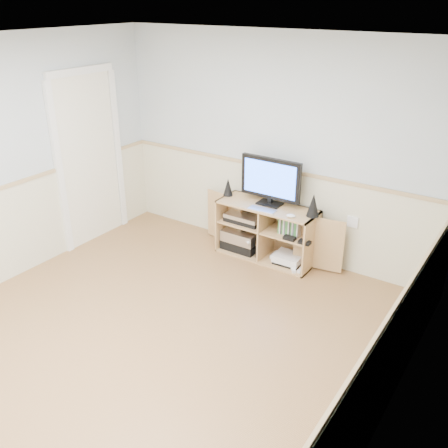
{
  "coord_description": "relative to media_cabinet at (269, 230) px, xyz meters",
  "views": [
    {
      "loc": [
        2.55,
        -2.57,
        2.82
      ],
      "look_at": [
        0.03,
        1.2,
        0.72
      ],
      "focal_mm": 40.0,
      "sensor_mm": 36.0,
      "label": 1
    }
  ],
  "objects": [
    {
      "name": "av_components",
      "position": [
        -0.31,
        -0.05,
        -0.11
      ],
      "size": [
        0.52,
        0.32,
        0.47
      ],
      "color": "black",
      "rests_on": "media_cabinet"
    },
    {
      "name": "wall_outlet",
      "position": [
        0.92,
        0.17,
        0.27
      ],
      "size": [
        0.12,
        0.03,
        0.12
      ],
      "primitive_type": "cube",
      "color": "white",
      "rests_on": "wall_back"
    },
    {
      "name": "mouse",
      "position": [
        0.36,
        -0.19,
        0.34
      ],
      "size": [
        0.11,
        0.09,
        0.04
      ],
      "primitive_type": "ellipsoid",
      "rotation": [
        0.0,
        0.0,
        0.26
      ],
      "color": "white",
      "rests_on": "media_cabinet"
    },
    {
      "name": "game_cases",
      "position": [
        0.31,
        -0.07,
        0.15
      ],
      "size": [
        0.24,
        0.13,
        0.19
      ],
      "primitive_type": "cube",
      "color": "#3F8C3F",
      "rests_on": "media_cabinet"
    },
    {
      "name": "monitor",
      "position": [
        0.0,
        -0.0,
        0.61
      ],
      "size": [
        0.72,
        0.18,
        0.54
      ],
      "color": "black",
      "rests_on": "media_cabinet"
    },
    {
      "name": "speaker_right",
      "position": [
        0.54,
        -0.03,
        0.45
      ],
      "size": [
        0.14,
        0.14,
        0.25
      ],
      "primitive_type": "cone",
      "color": "black",
      "rests_on": "media_cabinet"
    },
    {
      "name": "game_consoles",
      "position": [
        0.3,
        -0.07,
        -0.26
      ],
      "size": [
        0.45,
        0.3,
        0.11
      ],
      "color": "white",
      "rests_on": "media_cabinet"
    },
    {
      "name": "media_cabinet",
      "position": [
        0.0,
        0.0,
        0.0
      ],
      "size": [
        1.8,
        0.43,
        0.65
      ],
      "color": "tan",
      "rests_on": "floor"
    },
    {
      "name": "speaker_left",
      "position": [
        -0.55,
        -0.03,
        0.42
      ],
      "size": [
        0.11,
        0.11,
        0.21
      ],
      "primitive_type": "cone",
      "color": "black",
      "rests_on": "media_cabinet"
    },
    {
      "name": "room",
      "position": [
        -0.14,
        -1.93,
        0.88
      ],
      "size": [
        4.04,
        4.54,
        2.54
      ],
      "color": "#A27648",
      "rests_on": "ground"
    },
    {
      "name": "keyboard",
      "position": [
        0.01,
        -0.19,
        0.32
      ],
      "size": [
        0.32,
        0.14,
        0.01
      ],
      "primitive_type": "cube",
      "rotation": [
        0.0,
        0.0,
        0.06
      ],
      "color": "silver",
      "rests_on": "media_cabinet"
    }
  ]
}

